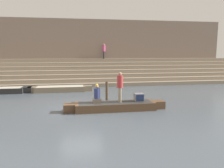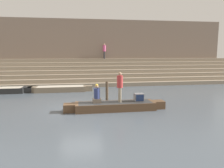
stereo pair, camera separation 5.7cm
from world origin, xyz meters
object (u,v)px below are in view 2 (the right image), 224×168
Objects in this scene: person_standing at (120,85)px; mooring_post at (107,91)px; person_rowing at (97,95)px; moored_boat_shore at (61,89)px; rowboat_main at (115,106)px; person_on_steps at (104,50)px; tv_set at (139,97)px.

person_standing is 2.41m from mooring_post.
person_rowing is 7.12m from moored_boat_shore.
rowboat_main is 3.38× the size of person_standing.
person_standing is 1.46m from person_rowing.
mooring_post is at bearing -109.20° from person_on_steps.
moored_boat_shore is at bearing 125.27° from person_standing.
person_rowing reaches higher than tv_set.
moored_boat_shore is 8.10m from person_on_steps.
moored_boat_shore is (-3.86, 6.62, -1.22)m from person_standing.
rowboat_main is 7.59m from moored_boat_shore.
tv_set is 8.31m from moored_boat_shore.
rowboat_main is at bearing -160.64° from person_standing.
person_rowing is 2.03× the size of tv_set.
tv_set is at bearing 4.10° from rowboat_main.
person_rowing is (-1.34, -0.01, -0.57)m from person_standing.
moored_boat_shore is (-3.58, 6.69, -0.00)m from rowboat_main.
mooring_post is (-1.61, 2.23, 0.00)m from tv_set.
person_rowing is 0.20× the size of moored_boat_shore.
mooring_post is (-0.46, 2.24, -0.78)m from person_standing.
person_standing reaches higher than rowboat_main.
person_rowing is at bearing -171.46° from tv_set.
moored_boat_shore is at bearing 118.94° from rowboat_main.
mooring_post is (0.89, 2.25, -0.21)m from person_rowing.
person_on_steps reaches higher than tv_set.
person_rowing is 12.92m from person_on_steps.
mooring_post reaches higher than rowboat_main.
person_on_steps reaches higher than person_rowing.
tv_set reaches higher than moored_boat_shore.
person_on_steps is at bearing 83.90° from mooring_post.
person_rowing is 2.42m from mooring_post.
moored_boat_shore is (-2.52, 6.62, -0.65)m from person_rowing.
person_on_steps is at bearing 100.53° from tv_set.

